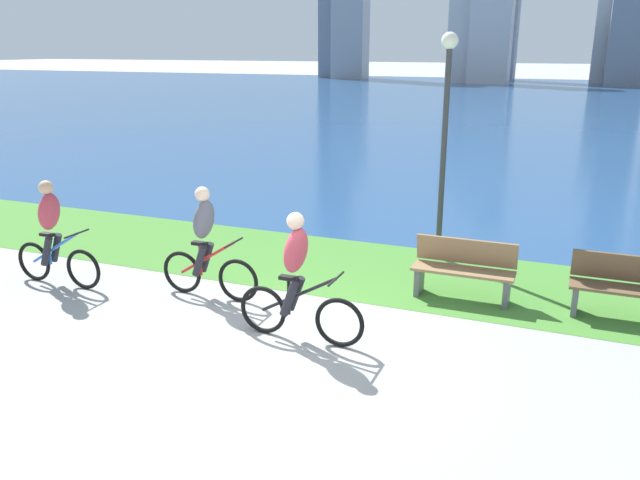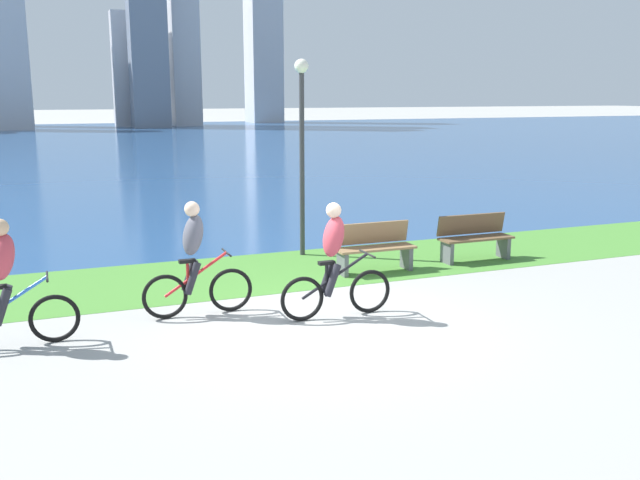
# 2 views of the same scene
# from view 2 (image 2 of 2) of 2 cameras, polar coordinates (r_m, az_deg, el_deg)

# --- Properties ---
(ground_plane) EXTENTS (300.00, 300.00, 0.00)m
(ground_plane) POSITION_cam_2_polar(r_m,az_deg,el_deg) (10.01, 0.86, -6.91)
(ground_plane) COLOR #9E9E99
(grass_strip_bayside) EXTENTS (120.00, 2.92, 0.01)m
(grass_strip_bayside) POSITION_cam_2_polar(r_m,az_deg,el_deg) (12.94, -4.63, -2.60)
(grass_strip_bayside) COLOR #478433
(grass_strip_bayside) RESTS_ON ground
(bay_water_surface) EXTENTS (300.00, 69.54, 0.00)m
(bay_water_surface) POSITION_cam_2_polar(r_m,az_deg,el_deg) (48.47, -17.41, 7.44)
(bay_water_surface) COLOR navy
(bay_water_surface) RESTS_ON ground
(cyclist_lead) EXTENTS (1.73, 0.52, 1.70)m
(cyclist_lead) POSITION_cam_2_polar(r_m,az_deg,el_deg) (10.13, 1.18, -1.74)
(cyclist_lead) COLOR black
(cyclist_lead) RESTS_ON ground
(cyclist_trailing) EXTENTS (1.64, 0.52, 1.70)m
(cyclist_trailing) POSITION_cam_2_polar(r_m,az_deg,el_deg) (10.37, -10.13, -1.59)
(cyclist_trailing) COLOR black
(cyclist_trailing) RESTS_ON ground
(cyclist_distant_rear) EXTENTS (1.65, 0.52, 1.69)m
(cyclist_distant_rear) POSITION_cam_2_polar(r_m,az_deg,el_deg) (9.76, -24.12, -3.32)
(cyclist_distant_rear) COLOR black
(cyclist_distant_rear) RESTS_ON ground
(bench_near_path) EXTENTS (1.50, 0.47, 0.90)m
(bench_near_path) POSITION_cam_2_polar(r_m,az_deg,el_deg) (12.89, 4.40, -0.61)
(bench_near_path) COLOR olive
(bench_near_path) RESTS_ON ground
(bench_far_along_path) EXTENTS (1.50, 0.47, 0.90)m
(bench_far_along_path) POSITION_cam_2_polar(r_m,az_deg,el_deg) (14.06, 12.44, 0.19)
(bench_far_along_path) COLOR brown
(bench_far_along_path) RESTS_ON ground
(lamppost_tall) EXTENTS (0.28, 0.28, 3.88)m
(lamppost_tall) POSITION_cam_2_polar(r_m,az_deg,el_deg) (13.94, -1.49, 9.02)
(lamppost_tall) COLOR #38383D
(lamppost_tall) RESTS_ON ground
(city_skyline_far_shore) EXTENTS (49.39, 11.63, 25.78)m
(city_skyline_far_shore) POSITION_cam_2_polar(r_m,az_deg,el_deg) (75.29, -20.13, 16.38)
(city_skyline_far_shore) COLOR slate
(city_skyline_far_shore) RESTS_ON ground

